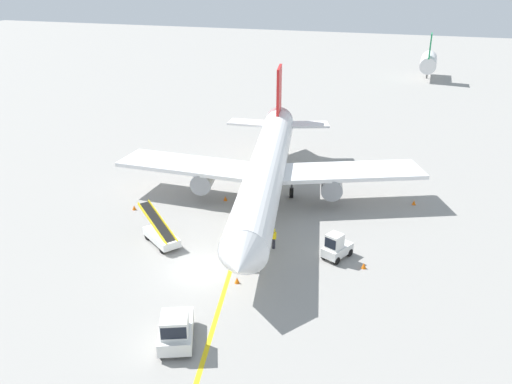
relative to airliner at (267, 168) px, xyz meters
name	(u,v)px	position (x,y,z in m)	size (l,w,h in m)	color
ground_plane	(200,269)	(-1.17, -12.76, -3.42)	(300.00, 300.00, 0.00)	gray
taxi_line_yellow	(240,241)	(0.11, -7.76, -3.41)	(0.30, 80.00, 0.01)	yellow
airliner	(267,168)	(0.00, 0.00, 0.00)	(28.05, 35.14, 10.10)	white
pushback_tug	(176,329)	(0.85, -20.70, -2.42)	(3.12, 4.05, 2.20)	silver
baggage_tug_near_wing	(336,247)	(7.88, -8.14, -2.49)	(2.20, 2.73, 2.10)	silver
belt_loader_forward_hold	(161,234)	(-5.64, -10.06, -2.64)	(4.76, 3.99, 2.59)	silver
ground_crew_marshaller	(274,238)	(3.04, -8.13, -2.51)	(0.36, 0.24, 1.70)	#26262D
safety_cone_nose_left	(414,202)	(12.98, 3.72, -3.20)	(0.36, 0.36, 0.44)	orange
safety_cone_nose_right	(225,198)	(-3.81, -0.77, -3.20)	(0.36, 0.36, 0.44)	orange
safety_cone_wingtip_left	(237,280)	(2.01, -13.61, -3.20)	(0.36, 0.36, 0.44)	orange
safety_cone_wingtip_right	(364,266)	(10.08, -8.95, -3.20)	(0.36, 0.36, 0.44)	orange
safety_cone_tail_area	(134,207)	(-10.85, -5.20, -3.20)	(0.36, 0.36, 0.44)	orange
distant_aircraft_far_left	(429,62)	(12.36, 65.58, -0.20)	(3.00, 10.10, 8.80)	silver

